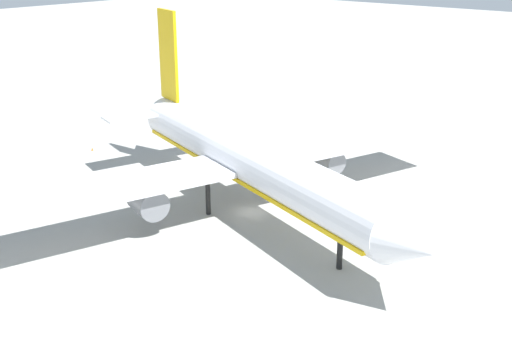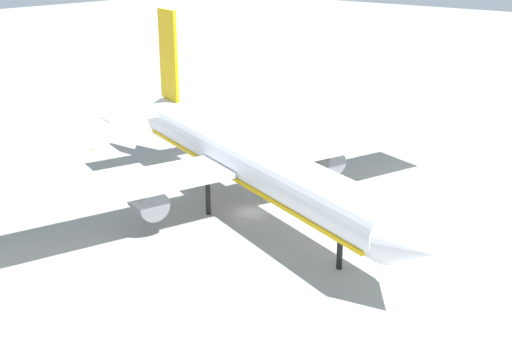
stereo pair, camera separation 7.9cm
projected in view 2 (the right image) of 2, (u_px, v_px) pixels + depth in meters
ground_plane at (251, 212)px, 89.82m from camera, size 600.00×600.00×0.00m
airliner at (246, 160)px, 88.21m from camera, size 66.56×71.02×25.84m
traffic_cone_0 at (92, 149)px, 116.41m from camera, size 0.36×0.36×0.55m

